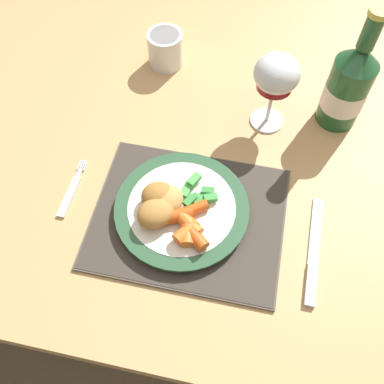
% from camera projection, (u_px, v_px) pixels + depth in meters
% --- Properties ---
extents(ground_plane, '(6.00, 6.00, 0.00)m').
position_uv_depth(ground_plane, '(220.00, 264.00, 1.49)').
color(ground_plane, brown).
extents(dining_table, '(1.58, 0.97, 0.74)m').
position_uv_depth(dining_table, '(237.00, 148.00, 0.92)').
color(dining_table, tan).
rests_on(dining_table, ground).
extents(placemat, '(0.33, 0.27, 0.01)m').
position_uv_depth(placemat, '(188.00, 217.00, 0.74)').
color(placemat, brown).
rests_on(placemat, dining_table).
extents(dinner_plate, '(0.23, 0.23, 0.02)m').
position_uv_depth(dinner_plate, '(182.00, 209.00, 0.74)').
color(dinner_plate, white).
rests_on(dinner_plate, placemat).
extents(breaded_croquettes, '(0.09, 0.11, 0.04)m').
position_uv_depth(breaded_croquettes, '(160.00, 203.00, 0.71)').
color(breaded_croquettes, '#B77F3D').
rests_on(breaded_croquettes, dinner_plate).
extents(green_beans_pile, '(0.07, 0.07, 0.02)m').
position_uv_depth(green_beans_pile, '(198.00, 193.00, 0.73)').
color(green_beans_pile, '#4CA84C').
rests_on(green_beans_pile, dinner_plate).
extents(glazed_carrots, '(0.09, 0.10, 0.02)m').
position_uv_depth(glazed_carrots, '(188.00, 226.00, 0.70)').
color(glazed_carrots, '#CC5119').
rests_on(glazed_carrots, dinner_plate).
extents(fork, '(0.02, 0.12, 0.01)m').
position_uv_depth(fork, '(71.00, 192.00, 0.77)').
color(fork, silver).
rests_on(fork, dining_table).
extents(table_knife, '(0.02, 0.20, 0.01)m').
position_uv_depth(table_knife, '(313.00, 259.00, 0.70)').
color(table_knife, silver).
rests_on(table_knife, dining_table).
extents(wine_glass, '(0.08, 0.08, 0.16)m').
position_uv_depth(wine_glass, '(276.00, 77.00, 0.76)').
color(wine_glass, silver).
rests_on(wine_glass, dining_table).
extents(bottle, '(0.08, 0.08, 0.25)m').
position_uv_depth(bottle, '(348.00, 86.00, 0.79)').
color(bottle, '#23562D').
rests_on(bottle, dining_table).
extents(drinking_cup, '(0.08, 0.08, 0.08)m').
position_uv_depth(drinking_cup, '(165.00, 48.00, 0.92)').
color(drinking_cup, white).
rests_on(drinking_cup, dining_table).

